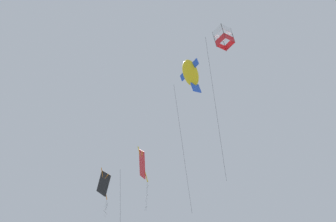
% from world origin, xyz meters
% --- Properties ---
extents(kite_box_near_right, '(1.85, 1.76, 9.81)m').
position_xyz_m(kite_box_near_right, '(4.82, -1.63, 32.08)').
color(kite_box_near_right, white).
extents(kite_diamond_near_left, '(1.34, 0.58, 2.53)m').
position_xyz_m(kite_diamond_near_left, '(2.43, -7.35, 22.87)').
color(kite_diamond_near_left, black).
extents(kite_diamond_far_centre, '(2.97, 1.87, 10.65)m').
position_xyz_m(kite_diamond_far_centre, '(-3.36, -4.85, 29.03)').
color(kite_diamond_far_centre, red).
extents(kite_fish_low_drifter, '(2.61, 2.00, 10.71)m').
position_xyz_m(kite_fish_low_drifter, '(0.26, -2.44, 34.07)').
color(kite_fish_low_drifter, yellow).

